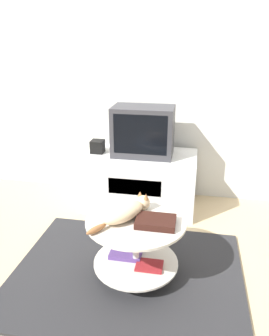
% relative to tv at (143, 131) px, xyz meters
% --- Properties ---
extents(ground_plane, '(12.00, 12.00, 0.00)m').
position_rel_tv_xyz_m(ground_plane, '(0.06, -1.03, -0.77)').
color(ground_plane, tan).
extents(wall_back, '(8.00, 0.05, 2.60)m').
position_rel_tv_xyz_m(wall_back, '(0.06, 0.37, 0.53)').
color(wall_back, silver).
rests_on(wall_back, ground_plane).
extents(rug, '(1.60, 1.25, 0.02)m').
position_rel_tv_xyz_m(rug, '(0.06, -1.03, -0.76)').
color(rug, '#28282B').
rests_on(rug, ground_plane).
extents(tv_stand, '(1.06, 0.55, 0.54)m').
position_rel_tv_xyz_m(tv_stand, '(-0.03, 0.01, -0.50)').
color(tv_stand, silver).
rests_on(tv_stand, ground_plane).
extents(tv, '(0.55, 0.33, 0.45)m').
position_rel_tv_xyz_m(tv, '(0.00, 0.00, 0.00)').
color(tv, '#333338').
rests_on(tv, tv_stand).
extents(speaker, '(0.12, 0.12, 0.12)m').
position_rel_tv_xyz_m(speaker, '(-0.43, -0.01, -0.17)').
color(speaker, black).
rests_on(speaker, tv_stand).
extents(coffee_table, '(0.66, 0.66, 0.44)m').
position_rel_tv_xyz_m(coffee_table, '(0.12, -1.02, -0.48)').
color(coffee_table, '#B2B2B7').
rests_on(coffee_table, rug).
extents(dvd_box, '(0.25, 0.18, 0.04)m').
position_rel_tv_xyz_m(dvd_box, '(0.26, -1.06, -0.29)').
color(dvd_box, black).
rests_on(dvd_box, coffee_table).
extents(cat, '(0.34, 0.47, 0.12)m').
position_rel_tv_xyz_m(cat, '(0.05, -1.02, -0.26)').
color(cat, beige).
rests_on(cat, coffee_table).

